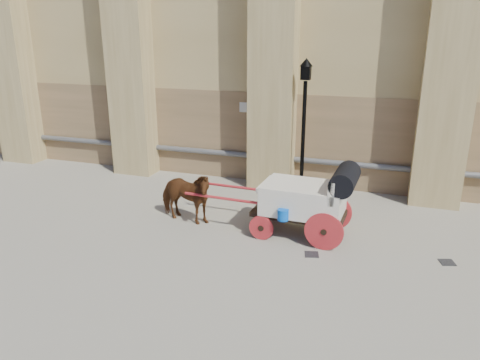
% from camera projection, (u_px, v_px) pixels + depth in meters
% --- Properties ---
extents(ground, '(90.00, 90.00, 0.00)m').
position_uv_depth(ground, '(273.00, 234.00, 11.97)').
color(ground, gray).
rests_on(ground, ground).
extents(horse, '(1.85, 1.07, 1.47)m').
position_uv_depth(horse, '(185.00, 196.00, 12.45)').
color(horse, brown).
rests_on(horse, ground).
extents(carriage, '(4.37, 1.57, 1.89)m').
position_uv_depth(carriage, '(309.00, 198.00, 11.54)').
color(carriage, black).
rests_on(carriage, ground).
extents(street_lamp, '(0.39, 0.39, 4.17)m').
position_uv_depth(street_lamp, '(304.00, 124.00, 14.06)').
color(street_lamp, black).
rests_on(street_lamp, ground).
extents(drain_grate_near, '(0.39, 0.39, 0.01)m').
position_uv_depth(drain_grate_near, '(312.00, 254.00, 10.86)').
color(drain_grate_near, black).
rests_on(drain_grate_near, ground).
extents(drain_grate_far, '(0.40, 0.40, 0.01)m').
position_uv_depth(drain_grate_far, '(447.00, 262.00, 10.50)').
color(drain_grate_far, black).
rests_on(drain_grate_far, ground).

